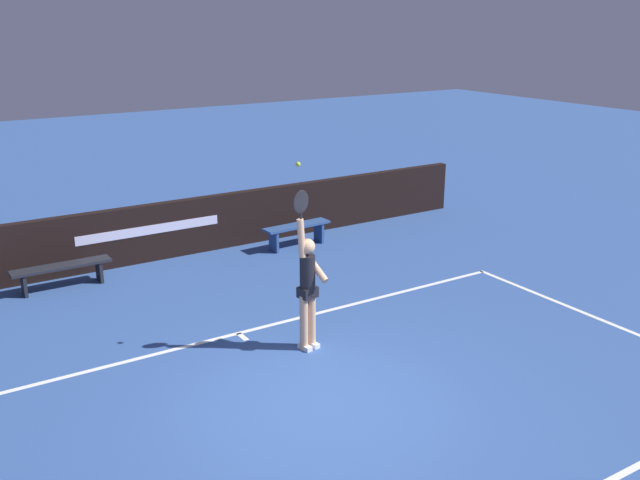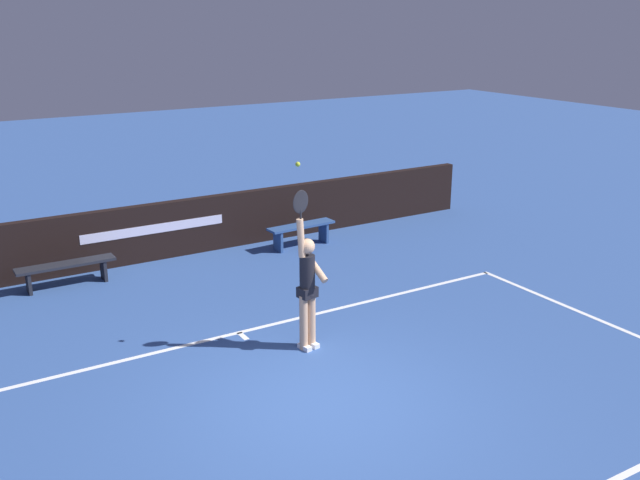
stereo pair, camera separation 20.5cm
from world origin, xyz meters
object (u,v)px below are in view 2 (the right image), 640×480
object	(u,v)px
tennis_player	(307,284)
courtside_bench_far	(66,268)
courtside_bench_near	(301,230)
tennis_ball	(298,164)

from	to	relation	value
tennis_player	courtside_bench_far	size ratio (longest dim) A/B	1.40
tennis_player	courtside_bench_near	world-z (taller)	tennis_player
courtside_bench_near	courtside_bench_far	world-z (taller)	courtside_bench_near
tennis_player	courtside_bench_far	distance (m)	5.25
tennis_player	courtside_bench_far	world-z (taller)	tennis_player
courtside_bench_near	tennis_player	bearing A→B (deg)	-118.54
tennis_ball	courtside_bench_far	distance (m)	5.68
tennis_ball	courtside_bench_near	distance (m)	5.55
tennis_ball	courtside_bench_far	size ratio (longest dim) A/B	0.04
tennis_player	courtside_bench_near	distance (m)	5.01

